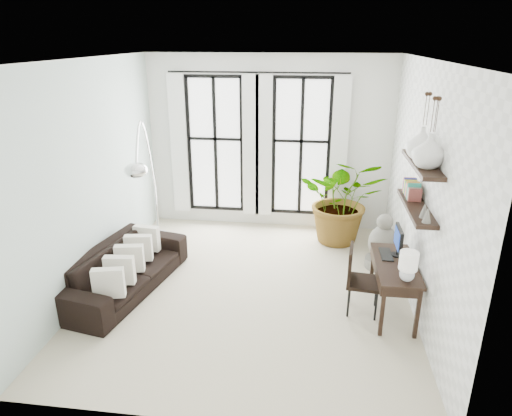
% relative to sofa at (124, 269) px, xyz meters
% --- Properties ---
extents(floor, '(5.00, 5.00, 0.00)m').
position_rel_sofa_xyz_m(floor, '(1.80, 0.23, -0.33)').
color(floor, beige).
rests_on(floor, ground).
extents(ceiling, '(5.00, 5.00, 0.00)m').
position_rel_sofa_xyz_m(ceiling, '(1.80, 0.23, 2.87)').
color(ceiling, white).
rests_on(ceiling, wall_back).
extents(wall_left, '(0.00, 5.00, 5.00)m').
position_rel_sofa_xyz_m(wall_left, '(-0.45, 0.23, 1.27)').
color(wall_left, silver).
rests_on(wall_left, floor).
extents(wall_right, '(0.00, 5.00, 5.00)m').
position_rel_sofa_xyz_m(wall_right, '(4.05, 0.23, 1.27)').
color(wall_right, white).
rests_on(wall_right, floor).
extents(wall_back, '(4.50, 0.00, 4.50)m').
position_rel_sofa_xyz_m(wall_back, '(1.80, 2.73, 1.27)').
color(wall_back, white).
rests_on(wall_back, floor).
extents(windows, '(3.26, 0.13, 2.65)m').
position_rel_sofa_xyz_m(windows, '(1.60, 2.66, 1.23)').
color(windows, white).
rests_on(windows, wall_back).
extents(wall_shelves, '(0.25, 1.30, 0.60)m').
position_rel_sofa_xyz_m(wall_shelves, '(3.91, -0.07, 1.40)').
color(wall_shelves, black).
rests_on(wall_shelves, wall_right).
extents(sofa, '(1.31, 2.38, 0.66)m').
position_rel_sofa_xyz_m(sofa, '(0.00, 0.00, 0.00)').
color(sofa, black).
rests_on(sofa, floor).
extents(throw_pillows, '(0.40, 1.52, 0.40)m').
position_rel_sofa_xyz_m(throw_pillows, '(0.10, -0.00, 0.17)').
color(throw_pillows, silver).
rests_on(throw_pillows, sofa).
extents(plant, '(1.52, 1.34, 1.58)m').
position_rel_sofa_xyz_m(plant, '(3.17, 2.10, 0.46)').
color(plant, '#2D7228').
rests_on(plant, floor).
extents(desk, '(0.52, 1.22, 1.11)m').
position_rel_sofa_xyz_m(desk, '(3.75, -0.16, 0.36)').
color(desk, black).
rests_on(desk, floor).
extents(desk_chair, '(0.48, 0.48, 0.92)m').
position_rel_sofa_xyz_m(desk_chair, '(3.28, -0.14, 0.20)').
color(desk_chair, black).
rests_on(desk_chair, floor).
extents(arc_lamp, '(0.73, 2.05, 2.33)m').
position_rel_sofa_xyz_m(arc_lamp, '(0.10, 0.90, 1.48)').
color(arc_lamp, silver).
rests_on(arc_lamp, floor).
extents(buddha, '(0.50, 0.50, 0.90)m').
position_rel_sofa_xyz_m(buddha, '(3.77, 1.17, 0.05)').
color(buddha, slate).
rests_on(buddha, floor).
extents(vase_a, '(0.37, 0.37, 0.38)m').
position_rel_sofa_xyz_m(vase_a, '(3.91, -0.36, 1.94)').
color(vase_a, white).
rests_on(vase_a, shelf_upper).
extents(vase_b, '(0.37, 0.37, 0.38)m').
position_rel_sofa_xyz_m(vase_b, '(3.91, 0.04, 1.94)').
color(vase_b, white).
rests_on(vase_b, shelf_upper).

